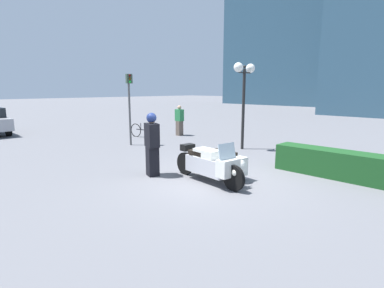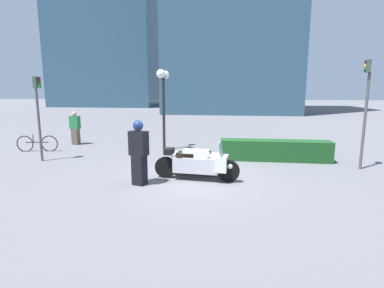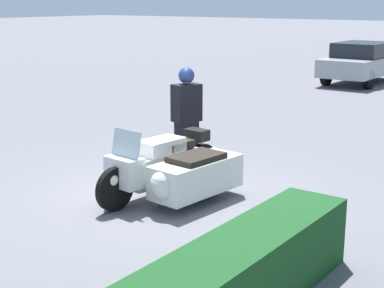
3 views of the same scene
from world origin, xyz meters
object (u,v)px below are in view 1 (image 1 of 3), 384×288
twin_lamp_post (244,81)px  traffic_light_far (130,98)px  bicycle_parked (143,131)px  officer_rider (152,143)px  police_motorcycle (217,163)px  hedge_bush_curbside (349,166)px  pedestrian_bystander (179,120)px

twin_lamp_post → traffic_light_far: 4.96m
twin_lamp_post → bicycle_parked: (-5.39, -1.11, -2.45)m
bicycle_parked → traffic_light_far: bearing=-61.0°
officer_rider → police_motorcycle: bearing=-39.4°
police_motorcycle → bicycle_parked: police_motorcycle is taller
officer_rider → traffic_light_far: traffic_light_far is taller
hedge_bush_curbside → pedestrian_bystander: 9.49m
hedge_bush_curbside → bicycle_parked: (-10.01, 0.42, -0.04)m
police_motorcycle → officer_rider: officer_rider is taller
hedge_bush_curbside → bicycle_parked: 10.02m
officer_rider → traffic_light_far: 5.16m
twin_lamp_post → officer_rider: bearing=-85.1°
twin_lamp_post → pedestrian_bystander: bearing=171.2°
police_motorcycle → pedestrian_bystander: (-6.62, 4.81, 0.35)m
hedge_bush_curbside → traffic_light_far: 8.92m
officer_rider → pedestrian_bystander: bearing=59.9°
hedge_bush_curbside → twin_lamp_post: bearing=161.6°
traffic_light_far → bicycle_parked: size_ratio=1.79×
twin_lamp_post → traffic_light_far: bearing=-145.7°
police_motorcycle → twin_lamp_post: twin_lamp_post is taller
bicycle_parked → officer_rider: bearing=-44.2°
police_motorcycle → twin_lamp_post: bearing=122.0°
police_motorcycle → twin_lamp_post: 5.12m
officer_rider → bicycle_parked: (-5.82, 3.96, -0.62)m
hedge_bush_curbside → pedestrian_bystander: pedestrian_bystander is taller
traffic_light_far → hedge_bush_curbside: bearing=15.4°
police_motorcycle → bicycle_parked: size_ratio=1.47×
hedge_bush_curbside → traffic_light_far: (-8.67, -1.23, 1.68)m
police_motorcycle → hedge_bush_curbside: (2.60, 2.56, -0.08)m
twin_lamp_post → police_motorcycle: bearing=-63.7°
twin_lamp_post → pedestrian_bystander: size_ratio=2.16×
traffic_light_far → bicycle_parked: traffic_light_far is taller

